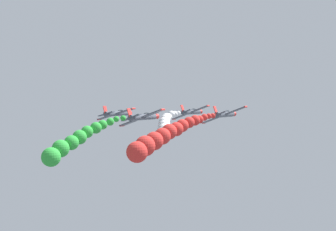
# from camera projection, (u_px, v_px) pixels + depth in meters

# --- Properties ---
(airplane_lead) EXTENTS (9.11, 10.35, 3.61)m
(airplane_lead) POSITION_uv_depth(u_px,v_px,m) (191.00, 112.00, 109.90)
(airplane_lead) COLOR #474C56
(smoke_trail_lead) EXTENTS (8.57, 21.71, 5.32)m
(smoke_trail_lead) POSITION_uv_depth(u_px,v_px,m) (166.00, 126.00, 88.29)
(smoke_trail_lead) COLOR white
(airplane_left_inner) EXTENTS (9.31, 10.35, 3.27)m
(airplane_left_inner) POSITION_uv_depth(u_px,v_px,m) (117.00, 113.00, 103.89)
(airplane_left_inner) COLOR #474C56
(airplane_right_inner) EXTENTS (9.07, 10.35, 3.71)m
(airplane_right_inner) POSITION_uv_depth(u_px,v_px,m) (225.00, 114.00, 92.59)
(airplane_right_inner) COLOR #474C56
(smoke_trail_right_inner) EXTENTS (6.22, 22.62, 7.05)m
(smoke_trail_right_inner) POSITION_uv_depth(u_px,v_px,m) (161.00, 138.00, 73.83)
(smoke_trail_right_inner) COLOR red
(airplane_left_outer) EXTENTS (9.13, 10.35, 3.55)m
(airplane_left_outer) POSITION_uv_depth(u_px,v_px,m) (143.00, 117.00, 87.46)
(airplane_left_outer) COLOR #474C56
(smoke_trail_left_outer) EXTENTS (3.07, 19.35, 6.84)m
(smoke_trail_left_outer) POSITION_uv_depth(u_px,v_px,m) (73.00, 142.00, 69.80)
(smoke_trail_left_outer) COLOR green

